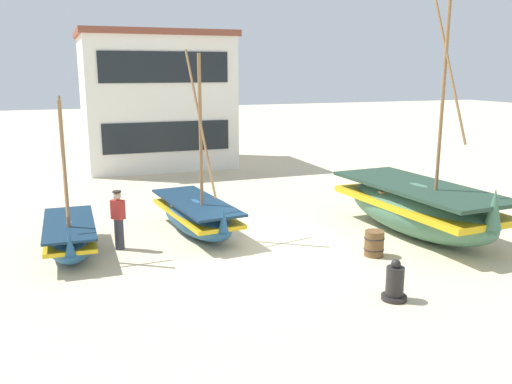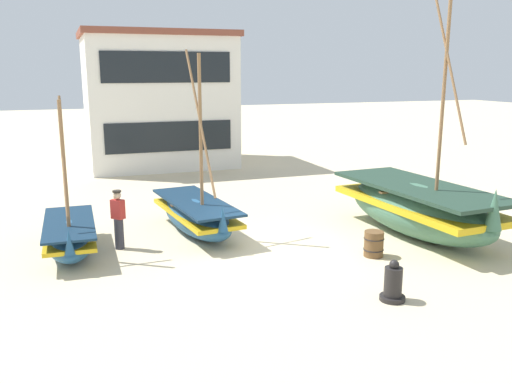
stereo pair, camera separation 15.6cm
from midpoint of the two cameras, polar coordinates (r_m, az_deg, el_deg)
The scene contains 8 objects.
ground_plane at distance 15.51m, azimuth 1.00°, elevation -5.82°, with size 120.00×120.00×0.00m, color beige.
fishing_boat_near_left at distance 16.76m, azimuth -6.59°, elevation -2.41°, with size 1.97×4.54×5.53m.
fishing_boat_centre_large at distance 17.17m, azimuth 16.39°, elevation -1.53°, with size 2.71×6.15×7.90m.
fishing_boat_far_right at distance 15.71m, azimuth -19.28°, elevation -4.38°, with size 1.39×3.74×4.28m.
fisherman_by_hull at distance 15.60m, azimuth -14.55°, elevation -2.92°, with size 0.40×0.42×1.68m.
capstan_winch at distance 12.35m, azimuth 14.04°, elevation -9.35°, with size 0.56×0.56×0.93m.
wooden_barrel at distance 15.03m, azimuth 12.03°, elevation -5.32°, with size 0.56×0.56×0.70m.
harbor_building_main at distance 29.04m, azimuth -10.66°, elevation 9.55°, with size 7.55×5.75×6.82m.
Camera 1 is at (-5.44, -13.66, 4.94)m, focal length 38.00 mm.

